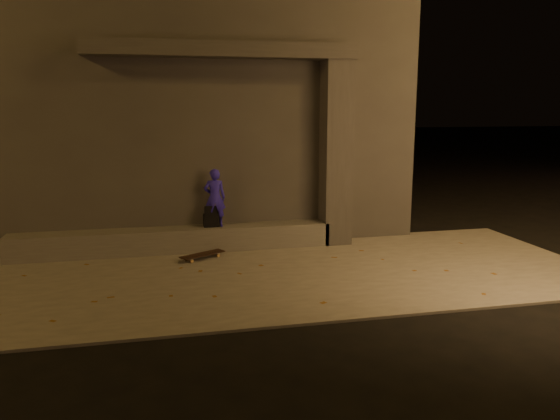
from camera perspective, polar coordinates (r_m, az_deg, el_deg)
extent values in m
plane|color=black|center=(7.32, 2.28, -11.44)|extent=(120.00, 120.00, 0.00)
cube|color=#655F59|center=(9.15, -1.01, -6.70)|extent=(11.00, 4.40, 0.04)
cube|color=#3D3937|center=(13.06, -9.55, 9.92)|extent=(9.00, 5.00, 5.20)
cube|color=#57554F|center=(10.59, -10.96, -3.08)|extent=(6.00, 0.55, 0.45)
cube|color=#3D3937|center=(10.90, 5.87, 5.85)|extent=(0.55, 0.55, 3.60)
cube|color=#3D3937|center=(10.47, -5.98, 16.28)|extent=(5.00, 0.70, 0.28)
imported|color=#261BB5|center=(10.49, -6.83, 1.28)|extent=(0.43, 0.31, 1.12)
cube|color=black|center=(10.56, -7.20, -1.08)|extent=(0.30, 0.19, 0.24)
cube|color=black|center=(10.52, -7.23, 0.03)|extent=(0.26, 0.04, 0.17)
cube|color=black|center=(10.02, -8.10, -4.60)|extent=(0.86, 0.62, 0.02)
cylinder|color=#A37B41|center=(10.26, -7.03, -4.54)|extent=(0.07, 0.06, 0.06)
cylinder|color=#A37B41|center=(10.13, -6.48, -4.73)|extent=(0.07, 0.06, 0.06)
cylinder|color=#A37B41|center=(9.95, -9.74, -5.10)|extent=(0.07, 0.06, 0.06)
cylinder|color=#A37B41|center=(9.82, -9.21, -5.30)|extent=(0.07, 0.06, 0.06)
cube|color=#99999E|center=(10.19, -6.76, -4.43)|extent=(0.14, 0.18, 0.02)
cube|color=#99999E|center=(9.88, -9.49, -5.00)|extent=(0.14, 0.18, 0.02)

